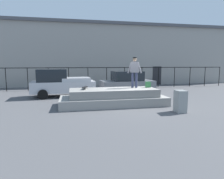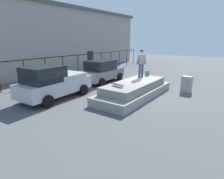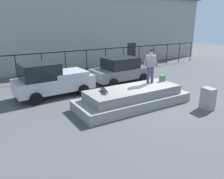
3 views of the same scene
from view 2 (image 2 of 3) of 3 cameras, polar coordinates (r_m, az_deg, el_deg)
ground_plane at (r=12.13m, az=8.46°, el=-1.00°), size 60.00×60.00×0.00m
concrete_ledge at (r=11.16m, az=6.88°, el=-0.15°), size 5.84×2.18×0.91m
skateboarder at (r=12.15m, az=8.87°, el=8.34°), size 0.80×0.43×1.75m
skateboard at (r=9.81m, az=1.70°, el=1.46°), size 0.41×0.81×0.12m
backpack at (r=12.98m, az=10.63°, el=4.85°), size 0.29×0.21×0.33m
car_silver_pickup_near at (r=11.15m, az=-17.33°, el=2.09°), size 4.39×2.19×1.92m
car_grey_sedan_mid at (r=14.92m, az=-3.37°, el=5.58°), size 4.13×2.31×1.72m
utility_box at (r=12.89m, az=21.67°, el=1.45°), size 0.49×0.64×1.05m
fence_row at (r=16.36m, az=-14.62°, el=7.55°), size 24.06×0.06×1.98m
warehouse_building at (r=21.76m, az=-26.71°, el=13.46°), size 30.96×8.93×6.59m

